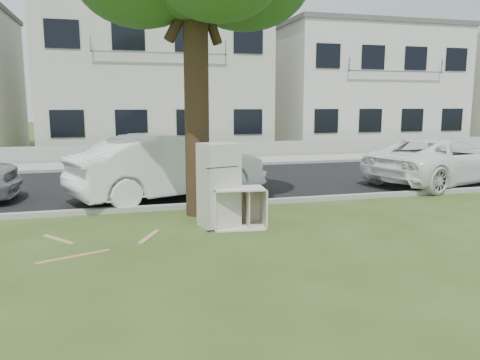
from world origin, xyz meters
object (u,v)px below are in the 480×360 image
object	(u,v)px
fridge	(219,185)
cabinet	(239,208)
car_center	(169,166)
car_right	(442,161)

from	to	relation	value
fridge	cabinet	distance (m)	0.61
car_center	cabinet	bearing A→B (deg)	175.81
fridge	cabinet	bearing A→B (deg)	-44.14
fridge	car_center	bearing A→B (deg)	86.29
car_center	car_right	world-z (taller)	car_center
fridge	car_right	distance (m)	8.46
fridge	car_center	distance (m)	3.22
car_center	car_right	bearing A→B (deg)	-110.25
car_center	car_right	xyz separation A→B (m)	(8.45, 0.06, -0.12)
cabinet	car_center	xyz separation A→B (m)	(-0.99, 3.36, 0.43)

